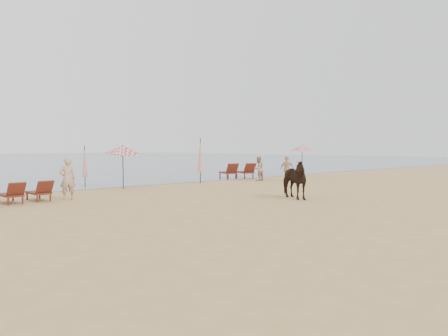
{
  "coord_description": "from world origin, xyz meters",
  "views": [
    {
      "loc": [
        -10.49,
        -7.77,
        1.97
      ],
      "look_at": [
        0.0,
        5.0,
        1.1
      ],
      "focal_mm": 30.0,
      "sensor_mm": 36.0,
      "label": 1
    }
  ],
  "objects_px": {
    "lounger_cluster_right": "(238,171)",
    "beachgoer_left": "(67,179)",
    "umbrella_closed_right": "(200,155)",
    "beachgoer_right_a": "(258,169)",
    "beachgoer_right_b": "(287,169)",
    "umbrella_open_right": "(302,148)",
    "umbrella_open_left_b": "(123,150)",
    "cow": "(292,179)",
    "umbrella_closed_left": "(85,161)"
  },
  "relations": [
    {
      "from": "lounger_cluster_right",
      "to": "beachgoer_left",
      "type": "bearing_deg",
      "value": -144.63
    },
    {
      "from": "lounger_cluster_right",
      "to": "umbrella_closed_right",
      "type": "bearing_deg",
      "value": -143.29
    },
    {
      "from": "beachgoer_right_a",
      "to": "lounger_cluster_right",
      "type": "bearing_deg",
      "value": -102.93
    },
    {
      "from": "umbrella_closed_right",
      "to": "beachgoer_right_b",
      "type": "xyz_separation_m",
      "value": [
        4.92,
        -2.07,
        -0.82
      ]
    },
    {
      "from": "beachgoer_left",
      "to": "beachgoer_right_b",
      "type": "height_order",
      "value": "beachgoer_left"
    },
    {
      "from": "umbrella_open_right",
      "to": "beachgoer_right_b",
      "type": "distance_m",
      "value": 4.18
    },
    {
      "from": "beachgoer_left",
      "to": "lounger_cluster_right",
      "type": "bearing_deg",
      "value": -160.11
    },
    {
      "from": "umbrella_open_left_b",
      "to": "beachgoer_right_b",
      "type": "height_order",
      "value": "umbrella_open_left_b"
    },
    {
      "from": "cow",
      "to": "beachgoer_right_b",
      "type": "height_order",
      "value": "cow"
    },
    {
      "from": "umbrella_open_right",
      "to": "cow",
      "type": "bearing_deg",
      "value": -162.03
    },
    {
      "from": "cow",
      "to": "beachgoer_left",
      "type": "bearing_deg",
      "value": 159.71
    },
    {
      "from": "umbrella_closed_left",
      "to": "umbrella_closed_right",
      "type": "distance_m",
      "value": 6.09
    },
    {
      "from": "beachgoer_right_b",
      "to": "umbrella_closed_right",
      "type": "bearing_deg",
      "value": 3.41
    },
    {
      "from": "umbrella_open_left_b",
      "to": "beachgoer_right_b",
      "type": "bearing_deg",
      "value": -3.52
    },
    {
      "from": "umbrella_open_left_b",
      "to": "beachgoer_left",
      "type": "distance_m",
      "value": 4.17
    },
    {
      "from": "umbrella_closed_right",
      "to": "cow",
      "type": "bearing_deg",
      "value": -97.33
    },
    {
      "from": "umbrella_closed_right",
      "to": "umbrella_open_right",
      "type": "bearing_deg",
      "value": -2.17
    },
    {
      "from": "umbrella_open_right",
      "to": "umbrella_closed_right",
      "type": "xyz_separation_m",
      "value": [
        -8.51,
        0.32,
        -0.41
      ]
    },
    {
      "from": "lounger_cluster_right",
      "to": "beachgoer_right_a",
      "type": "bearing_deg",
      "value": -73.19
    },
    {
      "from": "lounger_cluster_right",
      "to": "cow",
      "type": "bearing_deg",
      "value": -99.94
    },
    {
      "from": "umbrella_closed_left",
      "to": "beachgoer_right_a",
      "type": "xyz_separation_m",
      "value": [
        9.46,
        -2.99,
        -0.56
      ]
    },
    {
      "from": "umbrella_open_right",
      "to": "beachgoer_right_a",
      "type": "bearing_deg",
      "value": 166.46
    },
    {
      "from": "umbrella_closed_left",
      "to": "cow",
      "type": "xyz_separation_m",
      "value": [
        4.71,
        -9.68,
        -0.55
      ]
    },
    {
      "from": "umbrella_closed_right",
      "to": "lounger_cluster_right",
      "type": "bearing_deg",
      "value": 17.53
    },
    {
      "from": "beachgoer_right_a",
      "to": "beachgoer_right_b",
      "type": "xyz_separation_m",
      "value": [
        1.13,
        -1.29,
        0.01
      ]
    },
    {
      "from": "umbrella_closed_left",
      "to": "umbrella_open_left_b",
      "type": "bearing_deg",
      "value": -61.71
    },
    {
      "from": "umbrella_closed_left",
      "to": "lounger_cluster_right",
      "type": "bearing_deg",
      "value": -5.94
    },
    {
      "from": "umbrella_open_right",
      "to": "umbrella_closed_left",
      "type": "bearing_deg",
      "value": 150.79
    },
    {
      "from": "umbrella_closed_left",
      "to": "umbrella_closed_right",
      "type": "relative_size",
      "value": 0.83
    },
    {
      "from": "beachgoer_right_a",
      "to": "beachgoer_right_b",
      "type": "relative_size",
      "value": 0.99
    },
    {
      "from": "umbrella_closed_left",
      "to": "beachgoer_left",
      "type": "xyz_separation_m",
      "value": [
        -2.17,
        -4.39,
        -0.49
      ]
    },
    {
      "from": "umbrella_closed_right",
      "to": "beachgoer_right_a",
      "type": "height_order",
      "value": "umbrella_closed_right"
    },
    {
      "from": "umbrella_closed_left",
      "to": "umbrella_open_right",
      "type": "bearing_deg",
      "value": -10.16
    },
    {
      "from": "lounger_cluster_right",
      "to": "umbrella_closed_right",
      "type": "distance_m",
      "value": 4.21
    },
    {
      "from": "lounger_cluster_right",
      "to": "beachgoer_right_b",
      "type": "height_order",
      "value": "beachgoer_right_b"
    },
    {
      "from": "cow",
      "to": "beachgoer_right_b",
      "type": "relative_size",
      "value": 1.19
    },
    {
      "from": "umbrella_closed_left",
      "to": "beachgoer_left",
      "type": "distance_m",
      "value": 4.93
    },
    {
      "from": "lounger_cluster_right",
      "to": "beachgoer_right_b",
      "type": "relative_size",
      "value": 1.62
    },
    {
      "from": "umbrella_open_right",
      "to": "cow",
      "type": "xyz_separation_m",
      "value": [
        -9.47,
        -7.14,
        -1.23
      ]
    },
    {
      "from": "lounger_cluster_right",
      "to": "umbrella_open_left_b",
      "type": "xyz_separation_m",
      "value": [
        -8.42,
        -1.1,
        1.43
      ]
    },
    {
      "from": "umbrella_open_left_b",
      "to": "beachgoer_right_b",
      "type": "relative_size",
      "value": 1.47
    },
    {
      "from": "umbrella_open_left_b",
      "to": "umbrella_closed_left",
      "type": "height_order",
      "value": "umbrella_open_left_b"
    },
    {
      "from": "beachgoer_left",
      "to": "beachgoer_right_a",
      "type": "height_order",
      "value": "beachgoer_left"
    },
    {
      "from": "umbrella_open_left_b",
      "to": "cow",
      "type": "xyz_separation_m",
      "value": [
        3.58,
        -7.59,
        -1.15
      ]
    },
    {
      "from": "umbrella_open_left_b",
      "to": "umbrella_closed_left",
      "type": "bearing_deg",
      "value": 127.84
    },
    {
      "from": "umbrella_open_right",
      "to": "beachgoer_right_a",
      "type": "distance_m",
      "value": 4.9
    },
    {
      "from": "lounger_cluster_right",
      "to": "umbrella_open_right",
      "type": "distance_m",
      "value": 5.11
    },
    {
      "from": "umbrella_open_left_b",
      "to": "umbrella_open_right",
      "type": "bearing_deg",
      "value": 7.58
    },
    {
      "from": "umbrella_closed_left",
      "to": "cow",
      "type": "bearing_deg",
      "value": -64.07
    },
    {
      "from": "umbrella_open_right",
      "to": "umbrella_closed_right",
      "type": "distance_m",
      "value": 8.53
    }
  ]
}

